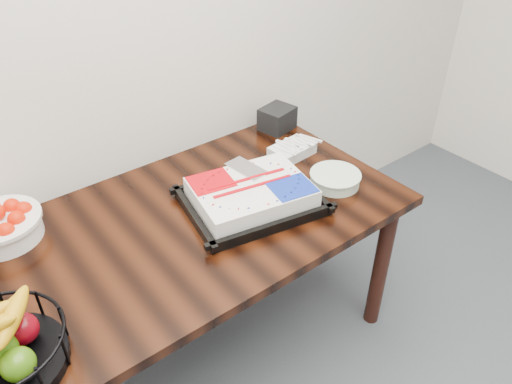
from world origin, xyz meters
TOP-DOWN VIEW (x-y plane):
  - table at (0.00, 2.00)m, footprint 1.80×0.90m
  - cake_tray at (0.32, 1.93)m, footprint 0.56×0.48m
  - fruit_basket at (-0.65, 1.76)m, footprint 0.35×0.35m
  - plate_stack at (0.68, 1.83)m, footprint 0.21×0.21m
  - fork_bag at (0.69, 2.12)m, footprint 0.20×0.14m
  - napkin_box at (0.80, 2.35)m, footprint 0.18×0.16m

SIDE VIEW (x-z plane):
  - table at x=0.00m, z-range 0.29..1.04m
  - plate_stack at x=0.68m, z-range 0.75..0.80m
  - fork_bag at x=0.69m, z-range 0.75..0.81m
  - cake_tray at x=0.32m, z-range 0.75..0.85m
  - napkin_box at x=0.80m, z-range 0.75..0.86m
  - fruit_basket at x=-0.65m, z-range 0.73..0.92m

